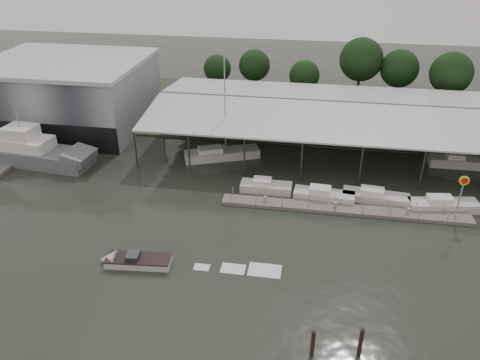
% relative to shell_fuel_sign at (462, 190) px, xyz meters
% --- Properties ---
extents(ground, '(200.00, 200.00, 0.00)m').
position_rel_shell_fuel_sign_xyz_m(ground, '(-27.00, -9.99, -3.93)').
color(ground, '#262C23').
rests_on(ground, ground).
extents(land_strip_far, '(140.00, 30.00, 0.30)m').
position_rel_shell_fuel_sign_xyz_m(land_strip_far, '(-27.00, 32.01, -3.83)').
color(land_strip_far, '#3B3F2F').
rests_on(land_strip_far, ground).
extents(land_strip_west, '(20.00, 40.00, 0.30)m').
position_rel_shell_fuel_sign_xyz_m(land_strip_west, '(-67.00, 20.01, -3.83)').
color(land_strip_west, '#3B3F2F').
rests_on(land_strip_west, ground).
extents(storage_warehouse, '(24.50, 20.50, 10.50)m').
position_rel_shell_fuel_sign_xyz_m(storage_warehouse, '(-55.00, 19.95, 1.36)').
color(storage_warehouse, '#96999F').
rests_on(storage_warehouse, ground).
extents(covered_boat_shed, '(58.24, 24.00, 6.96)m').
position_rel_shell_fuel_sign_xyz_m(covered_boat_shed, '(-10.00, 18.01, 2.20)').
color(covered_boat_shed, silver).
rests_on(covered_boat_shed, ground).
extents(trawler_dock, '(3.00, 18.00, 0.50)m').
position_rel_shell_fuel_sign_xyz_m(trawler_dock, '(-57.00, 4.01, -3.68)').
color(trawler_dock, slate).
rests_on(trawler_dock, ground).
extents(floating_dock, '(28.00, 2.00, 1.40)m').
position_rel_shell_fuel_sign_xyz_m(floating_dock, '(-12.00, 0.01, -3.72)').
color(floating_dock, slate).
rests_on(floating_dock, ground).
extents(shell_fuel_sign, '(1.10, 0.18, 5.55)m').
position_rel_shell_fuel_sign_xyz_m(shell_fuel_sign, '(0.00, 0.00, 0.00)').
color(shell_fuel_sign, '#999C9F').
rests_on(shell_fuel_sign, ground).
extents(grey_trawler, '(17.60, 6.06, 8.84)m').
position_rel_shell_fuel_sign_xyz_m(grey_trawler, '(-53.59, 5.76, -2.35)').
color(grey_trawler, slate).
rests_on(grey_trawler, ground).
extents(white_sailboat, '(10.56, 6.24, 14.47)m').
position_rel_shell_fuel_sign_xyz_m(white_sailboat, '(-28.54, 11.21, -3.27)').
color(white_sailboat, silver).
rests_on(white_sailboat, ground).
extents(speedboat_underway, '(17.89, 3.63, 2.00)m').
position_rel_shell_fuel_sign_xyz_m(speedboat_underway, '(-32.29, -12.99, -3.53)').
color(speedboat_underway, silver).
rests_on(speedboat_underway, ground).
extents(moored_cruiser_0, '(6.22, 2.21, 1.70)m').
position_rel_shell_fuel_sign_xyz_m(moored_cruiser_0, '(-21.33, 3.08, -3.31)').
color(moored_cruiser_0, silver).
rests_on(moored_cruiser_0, ground).
extents(moored_cruiser_1, '(7.24, 2.76, 1.70)m').
position_rel_shell_fuel_sign_xyz_m(moored_cruiser_1, '(-14.34, 2.15, -3.31)').
color(moored_cruiser_1, silver).
rests_on(moored_cruiser_1, ground).
extents(moored_cruiser_2, '(7.87, 3.06, 1.70)m').
position_rel_shell_fuel_sign_xyz_m(moored_cruiser_2, '(-8.32, 2.80, -3.31)').
color(moored_cruiser_2, silver).
rests_on(moored_cruiser_2, ground).
extents(moored_cruiser_3, '(8.03, 3.33, 1.70)m').
position_rel_shell_fuel_sign_xyz_m(moored_cruiser_3, '(-0.86, 2.18, -3.31)').
color(moored_cruiser_3, silver).
rests_on(moored_cruiser_3, ground).
extents(horizon_tree_line, '(70.91, 11.48, 11.51)m').
position_rel_shell_fuel_sign_xyz_m(horizon_tree_line, '(-2.93, 37.65, 2.42)').
color(horizon_tree_line, '#2E2114').
rests_on(horizon_tree_line, ground).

